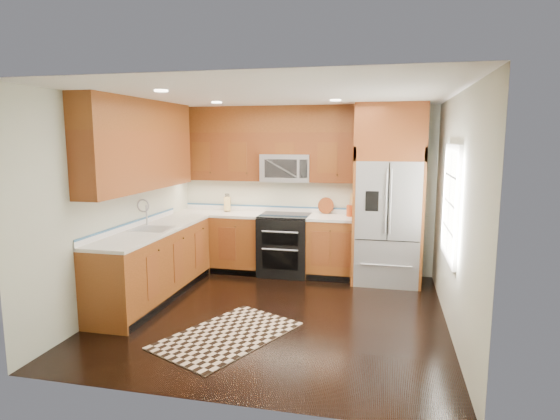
% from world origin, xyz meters
% --- Properties ---
extents(ground, '(4.00, 4.00, 0.00)m').
position_xyz_m(ground, '(0.00, 0.00, 0.00)').
color(ground, black).
rests_on(ground, ground).
extents(wall_back, '(4.00, 0.02, 2.60)m').
position_xyz_m(wall_back, '(0.00, 2.00, 1.30)').
color(wall_back, '#B2B6A3').
rests_on(wall_back, ground).
extents(wall_left, '(0.02, 4.00, 2.60)m').
position_xyz_m(wall_left, '(-2.00, 0.00, 1.30)').
color(wall_left, '#B2B6A3').
rests_on(wall_left, ground).
extents(wall_right, '(0.02, 4.00, 2.60)m').
position_xyz_m(wall_right, '(2.00, 0.00, 1.30)').
color(wall_right, '#B2B6A3').
rests_on(wall_right, ground).
extents(window, '(0.04, 1.10, 1.30)m').
position_xyz_m(window, '(1.98, 0.20, 1.40)').
color(window, white).
rests_on(window, ground).
extents(base_cabinets, '(2.85, 3.00, 0.90)m').
position_xyz_m(base_cabinets, '(-1.23, 0.90, 0.45)').
color(base_cabinets, brown).
rests_on(base_cabinets, ground).
extents(countertop, '(2.86, 3.01, 0.04)m').
position_xyz_m(countertop, '(-1.09, 1.01, 0.92)').
color(countertop, white).
rests_on(countertop, base_cabinets).
extents(upper_cabinets, '(2.85, 3.00, 1.15)m').
position_xyz_m(upper_cabinets, '(-1.15, 1.09, 2.02)').
color(upper_cabinets, brown).
rests_on(upper_cabinets, ground).
extents(range, '(0.76, 0.67, 0.95)m').
position_xyz_m(range, '(-0.25, 1.67, 0.47)').
color(range, black).
rests_on(range, ground).
extents(microwave, '(0.76, 0.40, 0.42)m').
position_xyz_m(microwave, '(-0.25, 1.80, 1.66)').
color(microwave, '#B2B2B7').
rests_on(microwave, ground).
extents(refrigerator, '(0.98, 0.75, 2.60)m').
position_xyz_m(refrigerator, '(1.30, 1.63, 1.30)').
color(refrigerator, '#B2B2B7').
rests_on(refrigerator, ground).
extents(sink_faucet, '(0.54, 0.44, 0.37)m').
position_xyz_m(sink_faucet, '(-1.73, 0.23, 0.99)').
color(sink_faucet, '#B2B2B7').
rests_on(sink_faucet, countertop).
extents(rug, '(1.48, 1.78, 0.01)m').
position_xyz_m(rug, '(-0.35, -0.74, 0.01)').
color(rug, black).
rests_on(rug, ground).
extents(knife_block, '(0.14, 0.17, 0.29)m').
position_xyz_m(knife_block, '(-1.24, 1.84, 1.06)').
color(knife_block, tan).
rests_on(knife_block, countertop).
extents(utensil_crock, '(0.14, 0.14, 0.36)m').
position_xyz_m(utensil_crock, '(0.75, 1.78, 1.06)').
color(utensil_crock, '#9A3713').
rests_on(utensil_crock, countertop).
extents(cutting_board, '(0.32, 0.32, 0.02)m').
position_xyz_m(cutting_board, '(0.35, 1.94, 0.95)').
color(cutting_board, brown).
rests_on(cutting_board, countertop).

